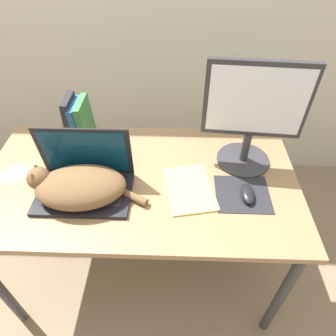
% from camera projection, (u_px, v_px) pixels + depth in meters
% --- Properties ---
extents(ground_plane, '(12.00, 12.00, 0.00)m').
position_uv_depth(ground_plane, '(141.00, 331.00, 1.55)').
color(ground_plane, '#847056').
extents(desk, '(1.38, 0.74, 0.76)m').
position_uv_depth(desk, '(140.00, 190.00, 1.36)').
color(desk, '#93704C').
rests_on(desk, ground_plane).
extents(laptop, '(0.38, 0.25, 0.26)m').
position_uv_depth(laptop, '(85.00, 180.00, 1.22)').
color(laptop, black).
rests_on(laptop, desk).
extents(cat, '(0.48, 0.26, 0.14)m').
position_uv_depth(cat, '(78.00, 186.00, 1.18)').
color(cat, brown).
rests_on(cat, desk).
extents(external_monitor, '(0.41, 0.24, 0.48)m').
position_uv_depth(external_monitor, '(253.00, 114.00, 1.21)').
color(external_monitor, '#333338').
rests_on(external_monitor, desk).
extents(mousepad, '(0.22, 0.21, 0.00)m').
position_uv_depth(mousepad, '(243.00, 194.00, 1.24)').
color(mousepad, '#232328').
rests_on(mousepad, desk).
extents(computer_mouse, '(0.06, 0.11, 0.03)m').
position_uv_depth(computer_mouse, '(248.00, 194.00, 1.21)').
color(computer_mouse, black).
rests_on(computer_mouse, mousepad).
extents(book_row, '(0.11, 0.17, 0.23)m').
position_uv_depth(book_row, '(78.00, 120.00, 1.44)').
color(book_row, '#232328').
rests_on(book_row, desk).
extents(notepad, '(0.24, 0.30, 0.01)m').
position_uv_depth(notepad, '(189.00, 188.00, 1.25)').
color(notepad, '#E5DB6B').
rests_on(notepad, desk).
extents(cd_disc, '(0.12, 0.12, 0.00)m').
position_uv_depth(cd_disc, '(15.00, 174.00, 1.32)').
color(cd_disc, silver).
rests_on(cd_disc, desk).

